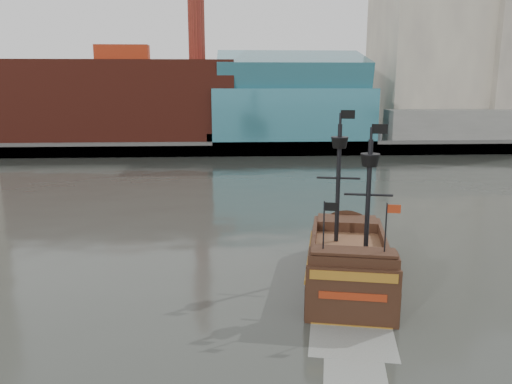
{
  "coord_description": "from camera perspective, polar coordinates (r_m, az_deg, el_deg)",
  "views": [
    {
      "loc": [
        -2.28,
        -27.01,
        12.89
      ],
      "look_at": [
        0.05,
        13.65,
        4.0
      ],
      "focal_mm": 35.0,
      "sensor_mm": 36.0,
      "label": 1
    }
  ],
  "objects": [
    {
      "name": "ground",
      "position": [
        30.02,
        1.43,
        -13.12
      ],
      "size": [
        400.0,
        400.0,
        0.0
      ],
      "primitive_type": "plane",
      "color": "#2A2C27",
      "rests_on": "ground"
    },
    {
      "name": "skyline",
      "position": [
        112.43,
        0.59,
        18.27
      ],
      "size": [
        149.0,
        45.0,
        62.0
      ],
      "color": "#766347",
      "rests_on": "promenade_far"
    },
    {
      "name": "seawall",
      "position": [
        90.29,
        -1.81,
        4.94
      ],
      "size": [
        220.0,
        1.0,
        2.6
      ],
      "primitive_type": "cube",
      "color": "#4C4C49",
      "rests_on": "ground"
    },
    {
      "name": "pirate_ship",
      "position": [
        33.65,
        10.51,
        -8.44
      ],
      "size": [
        7.92,
        16.69,
        12.02
      ],
      "rotation": [
        0.0,
        0.0,
        -0.2
      ],
      "color": "black",
      "rests_on": "ground"
    },
    {
      "name": "promenade_far",
      "position": [
        119.63,
        -2.18,
        6.6
      ],
      "size": [
        220.0,
        60.0,
        2.0
      ],
      "primitive_type": "cube",
      "color": "slate",
      "rests_on": "ground"
    }
  ]
}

